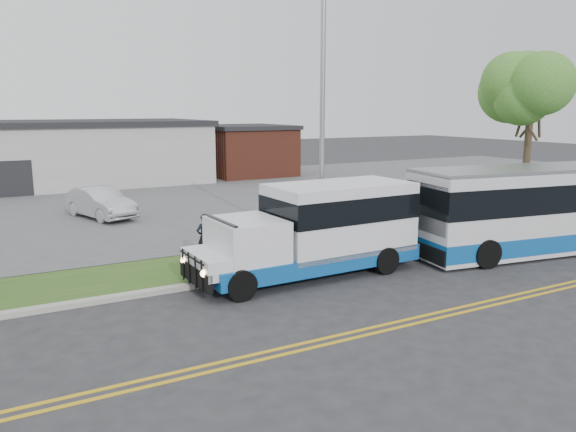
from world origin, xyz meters
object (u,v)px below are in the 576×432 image
streetlight_near (324,106)px  pedestrian (204,237)px  tree_east (533,84)px  shuttle_bus (320,227)px  parked_car_a (100,203)px  transit_bus (554,208)px

streetlight_near → pedestrian: streetlight_near is taller
tree_east → pedestrian: tree_east is taller
shuttle_bus → tree_east: bearing=9.3°
parked_car_a → transit_bus: bearing=-64.0°
parked_car_a → tree_east: bearing=-49.0°
shuttle_bus → pedestrian: shuttle_bus is taller
shuttle_bus → pedestrian: (-2.80, 2.87, -0.61)m
pedestrian → tree_east: bearing=167.0°
tree_east → transit_bus: (-3.23, -3.91, -4.63)m
transit_bus → pedestrian: size_ratio=7.15×
streetlight_near → transit_bus: 9.32m
tree_east → transit_bus: 6.87m
streetlight_near → transit_bus: size_ratio=0.83×
shuttle_bus → pedestrian: 4.06m
tree_east → transit_bus: tree_east is taller
tree_east → shuttle_bus: bearing=-169.1°
tree_east → parked_car_a: 20.30m
streetlight_near → pedestrian: (-4.20, 0.77, -4.33)m
shuttle_bus → parked_car_a: 13.14m
shuttle_bus → parked_car_a: bearing=108.3°
transit_bus → parked_car_a: 19.45m
streetlight_near → parked_car_a: 12.59m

